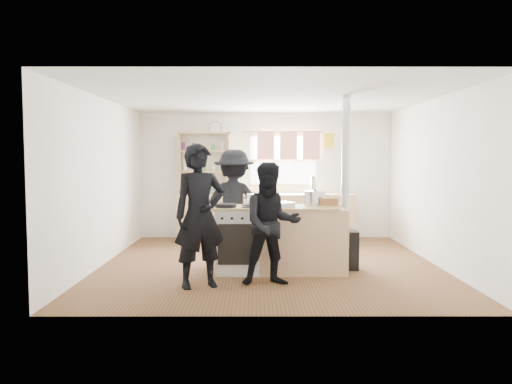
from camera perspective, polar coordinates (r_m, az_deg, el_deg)
ground at (r=7.64m, az=1.49°, el=-8.24°), size 5.00×5.00×0.01m
back_counter at (r=9.75m, az=1.13°, el=-2.86°), size 3.40×0.55×0.90m
shelving_unit at (r=9.85m, az=-5.88°, el=3.38°), size 1.00×0.28×1.20m
thermos at (r=9.76m, az=6.55°, el=0.74°), size 0.10×0.10×0.33m
cooking_island at (r=7.02m, az=2.81°, el=-5.43°), size 1.97×0.64×0.93m
skillet_greens at (r=6.83m, az=-3.48°, el=-1.53°), size 0.39×0.39×0.05m
roast_tray at (r=6.89m, az=2.83°, el=-1.40°), size 0.40×0.38×0.07m
stockpot_stove at (r=7.12m, az=-0.21°, el=-0.87°), size 0.22×0.22×0.18m
stockpot_counter at (r=7.10m, az=6.77°, el=-0.71°), size 0.32×0.32×0.23m
bread_board at (r=6.93m, az=8.36°, el=-1.29°), size 0.32×0.26×0.12m
flue_heater at (r=7.32m, az=10.14°, el=-3.70°), size 0.35×0.35×2.50m
person_near_left at (r=6.20m, az=-6.44°, el=-2.73°), size 0.77×0.65×1.78m
person_near_right at (r=6.27m, az=1.75°, el=-3.68°), size 0.83×0.69×1.55m
person_far at (r=7.99m, az=-2.51°, el=-1.36°), size 1.21×0.81×1.74m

